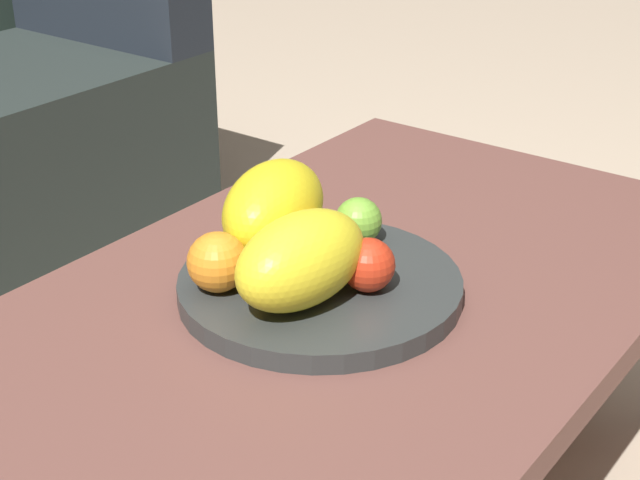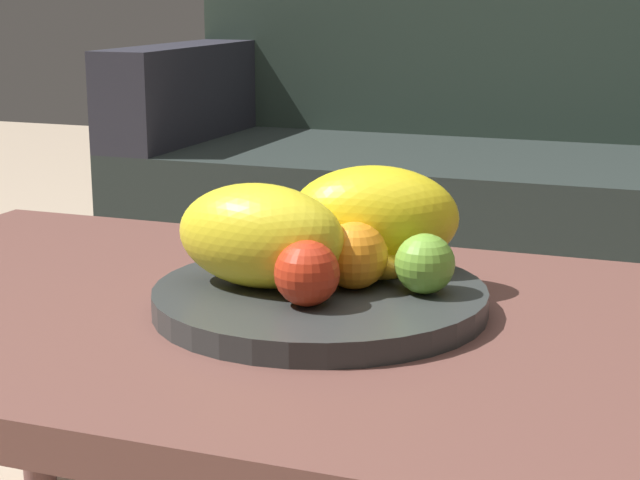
# 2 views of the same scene
# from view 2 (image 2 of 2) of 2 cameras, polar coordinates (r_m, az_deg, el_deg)

# --- Properties ---
(coffee_table) EXTENTS (1.19, 0.66, 0.42)m
(coffee_table) POSITION_cam_2_polar(r_m,az_deg,el_deg) (1.07, -0.70, -6.33)
(coffee_table) COLOR brown
(coffee_table) RESTS_ON ground_plane
(couch) EXTENTS (1.70, 0.70, 0.90)m
(couch) POSITION_cam_2_polar(r_m,az_deg,el_deg) (2.36, 10.87, 2.63)
(couch) COLOR #232B28
(couch) RESTS_ON ground_plane
(fruit_bowl) EXTENTS (0.34, 0.34, 0.03)m
(fruit_bowl) POSITION_cam_2_polar(r_m,az_deg,el_deg) (1.07, 0.00, -3.27)
(fruit_bowl) COLOR #2F3333
(fruit_bowl) RESTS_ON coffee_table
(melon_large_front) EXTENTS (0.21, 0.16, 0.11)m
(melon_large_front) POSITION_cam_2_polar(r_m,az_deg,el_deg) (1.12, 3.00, 1.26)
(melon_large_front) COLOR yellow
(melon_large_front) RESTS_ON fruit_bowl
(melon_smaller_beside) EXTENTS (0.19, 0.12, 0.11)m
(melon_smaller_beside) POSITION_cam_2_polar(r_m,az_deg,el_deg) (1.05, -3.33, 0.23)
(melon_smaller_beside) COLOR yellow
(melon_smaller_beside) RESTS_ON fruit_bowl
(orange_front) EXTENTS (0.07, 0.07, 0.07)m
(orange_front) POSITION_cam_2_polar(r_m,az_deg,el_deg) (1.16, -3.03, 0.57)
(orange_front) COLOR orange
(orange_front) RESTS_ON fruit_bowl
(orange_left) EXTENTS (0.07, 0.07, 0.07)m
(orange_left) POSITION_cam_2_polar(r_m,az_deg,el_deg) (1.05, 1.91, -0.86)
(orange_left) COLOR orange
(orange_left) RESTS_ON fruit_bowl
(apple_front) EXTENTS (0.06, 0.06, 0.06)m
(apple_front) POSITION_cam_2_polar(r_m,az_deg,el_deg) (0.99, -0.72, -1.85)
(apple_front) COLOR red
(apple_front) RESTS_ON fruit_bowl
(apple_left) EXTENTS (0.06, 0.06, 0.06)m
(apple_left) POSITION_cam_2_polar(r_m,az_deg,el_deg) (1.04, 5.80, -1.32)
(apple_left) COLOR #70AC36
(apple_left) RESTS_ON fruit_bowl
(banana_bunch) EXTENTS (0.17, 0.14, 0.06)m
(banana_bunch) POSITION_cam_2_polar(r_m,az_deg,el_deg) (1.12, 1.56, -0.34)
(banana_bunch) COLOR yellow
(banana_bunch) RESTS_ON fruit_bowl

